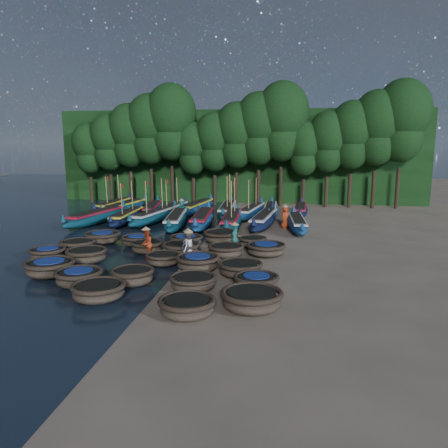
# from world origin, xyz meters

# --- Properties ---
(ground) EXTENTS (120.00, 120.00, 0.00)m
(ground) POSITION_xyz_m (0.00, 0.00, 0.00)
(ground) COLOR gray
(ground) RESTS_ON ground
(foliage_wall) EXTENTS (40.00, 3.00, 10.00)m
(foliage_wall) POSITION_xyz_m (0.00, 23.50, 5.00)
(foliage_wall) COLOR black
(foliage_wall) RESTS_ON ground
(coracle_2) EXTENTS (2.68, 2.68, 0.77)m
(coracle_2) POSITION_xyz_m (-2.14, -8.99, 0.44)
(coracle_2) COLOR #4E4031
(coracle_2) RESTS_ON ground
(coracle_3) EXTENTS (2.50, 2.50, 0.76)m
(coracle_3) POSITION_xyz_m (1.88, -10.13, 0.43)
(coracle_3) COLOR #4E4031
(coracle_3) RESTS_ON ground
(coracle_4) EXTENTS (2.48, 2.48, 0.85)m
(coracle_4) POSITION_xyz_m (4.24, -9.16, 0.48)
(coracle_4) COLOR #4E4031
(coracle_4) RESTS_ON ground
(coracle_5) EXTENTS (2.83, 2.83, 0.82)m
(coracle_5) POSITION_xyz_m (-5.94, -6.17, 0.47)
(coracle_5) COLOR #4E4031
(coracle_5) RESTS_ON ground
(coracle_6) EXTENTS (2.20, 2.20, 0.78)m
(coracle_6) POSITION_xyz_m (-3.82, -7.36, 0.45)
(coracle_6) COLOR #4E4031
(coracle_6) RESTS_ON ground
(coracle_7) EXTENTS (2.01, 2.01, 0.81)m
(coracle_7) POSITION_xyz_m (-1.45, -6.86, 0.46)
(coracle_7) COLOR #4E4031
(coracle_7) RESTS_ON ground
(coracle_8) EXTENTS (2.51, 2.51, 0.71)m
(coracle_8) POSITION_xyz_m (1.45, -7.16, 0.40)
(coracle_8) COLOR #4E4031
(coracle_8) RESTS_ON ground
(coracle_9) EXTENTS (2.04, 2.04, 0.75)m
(coracle_9) POSITION_xyz_m (4.24, -6.80, 0.43)
(coracle_9) COLOR #4E4031
(coracle_9) RESTS_ON ground
(coracle_10) EXTENTS (2.01, 2.01, 0.77)m
(coracle_10) POSITION_xyz_m (-7.55, -3.56, 0.45)
(coracle_10) COLOR #4E4031
(coracle_10) RESTS_ON ground
(coracle_11) EXTENTS (2.24, 2.24, 0.80)m
(coracle_11) POSITION_xyz_m (-5.27, -3.58, 0.46)
(coracle_11) COLOR #4E4031
(coracle_11) RESTS_ON ground
(coracle_12) EXTENTS (1.89, 1.89, 0.69)m
(coracle_12) POSITION_xyz_m (-0.98, -3.46, 0.39)
(coracle_12) COLOR #4E4031
(coracle_12) RESTS_ON ground
(coracle_13) EXTENTS (2.72, 2.72, 0.83)m
(coracle_13) POSITION_xyz_m (1.05, -4.21, 0.48)
(coracle_13) COLOR #4E4031
(coracle_13) RESTS_ON ground
(coracle_14) EXTENTS (2.58, 2.58, 0.75)m
(coracle_14) POSITION_xyz_m (3.31, -4.79, 0.43)
(coracle_14) COLOR #4E4031
(coracle_14) RESTS_ON ground
(coracle_15) EXTENTS (2.07, 2.07, 0.79)m
(coracle_15) POSITION_xyz_m (-6.76, -1.60, 0.45)
(coracle_15) COLOR #4E4031
(coracle_15) RESTS_ON ground
(coracle_16) EXTENTS (2.18, 2.18, 0.75)m
(coracle_16) POSITION_xyz_m (-2.67, -1.09, 0.43)
(coracle_16) COLOR #4E4031
(coracle_16) RESTS_ON ground
(coracle_17) EXTENTS (2.64, 2.64, 0.79)m
(coracle_17) POSITION_xyz_m (-0.51, -1.38, 0.45)
(coracle_17) COLOR #4E4031
(coracle_17) RESTS_ON ground
(coracle_18) EXTENTS (2.59, 2.59, 0.73)m
(coracle_18) POSITION_xyz_m (2.06, -1.23, 0.42)
(coracle_18) COLOR #4E4031
(coracle_18) RESTS_ON ground
(coracle_19) EXTENTS (2.51, 2.51, 0.76)m
(coracle_19) POSITION_xyz_m (4.33, -0.64, 0.44)
(coracle_19) COLOR #4E4031
(coracle_19) RESTS_ON ground
(coracle_20) EXTENTS (2.75, 2.75, 0.77)m
(coracle_20) POSITION_xyz_m (-6.36, 0.98, 0.44)
(coracle_20) COLOR #4E4031
(coracle_20) RESTS_ON ground
(coracle_21) EXTENTS (2.38, 2.38, 0.69)m
(coracle_21) POSITION_xyz_m (-3.86, 0.64, 0.40)
(coracle_21) COLOR #4E4031
(coracle_21) RESTS_ON ground
(coracle_22) EXTENTS (2.16, 2.16, 0.72)m
(coracle_22) POSITION_xyz_m (-0.79, 0.89, 0.42)
(coracle_22) COLOR #4E4031
(coracle_22) RESTS_ON ground
(coracle_23) EXTENTS (2.71, 2.71, 0.84)m
(coracle_23) POSITION_xyz_m (1.31, 2.15, 0.48)
(coracle_23) COLOR #4E4031
(coracle_23) RESTS_ON ground
(coracle_24) EXTENTS (1.80, 1.80, 0.69)m
(coracle_24) POSITION_xyz_m (3.40, 1.30, 0.40)
(coracle_24) COLOR #4E4031
(coracle_24) RESTS_ON ground
(long_boat_1) EXTENTS (2.91, 8.61, 1.54)m
(long_boat_1) POSITION_xyz_m (-9.79, 7.66, 0.58)
(long_boat_1) COLOR #0E3E4F
(long_boat_1) RESTS_ON ground
(long_boat_2) EXTENTS (1.68, 7.94, 3.37)m
(long_boat_2) POSITION_xyz_m (-7.49, 8.37, 0.54)
(long_boat_2) COLOR #0E1834
(long_boat_2) RESTS_ON ground
(long_boat_3) EXTENTS (2.83, 8.32, 3.58)m
(long_boat_3) POSITION_xyz_m (-5.28, 8.75, 0.57)
(long_boat_3) COLOR #0E3E4F
(long_boat_3) RESTS_ON ground
(long_boat_4) EXTENTS (2.62, 8.53, 1.51)m
(long_boat_4) POSITION_xyz_m (-3.06, 7.15, 0.58)
(long_boat_4) COLOR #0E3E4F
(long_boat_4) RESTS_ON ground
(long_boat_5) EXTENTS (2.18, 8.84, 1.56)m
(long_boat_5) POSITION_xyz_m (-1.09, 7.79, 0.59)
(long_boat_5) COLOR navy
(long_boat_5) RESTS_ON ground
(long_boat_6) EXTENTS (1.94, 8.91, 3.79)m
(long_boat_6) POSITION_xyz_m (1.28, 7.36, 0.60)
(long_boat_6) COLOR #0E3E4F
(long_boat_6) RESTS_ON ground
(long_boat_7) EXTENTS (2.49, 8.61, 1.53)m
(long_boat_7) POSITION_xyz_m (3.69, 8.35, 0.58)
(long_boat_7) COLOR #0E1834
(long_boat_7) RESTS_ON ground
(long_boat_8) EXTENTS (1.88, 7.72, 1.36)m
(long_boat_8) POSITION_xyz_m (6.25, 7.52, 0.52)
(long_boat_8) COLOR navy
(long_boat_8) RESTS_ON ground
(long_boat_9) EXTENTS (1.73, 8.10, 3.44)m
(long_boat_9) POSITION_xyz_m (-11.12, 14.22, 0.55)
(long_boat_9) COLOR #0E1834
(long_boat_9) RESTS_ON ground
(long_boat_10) EXTENTS (2.65, 8.39, 1.49)m
(long_boat_10) POSITION_xyz_m (-9.50, 13.07, 0.57)
(long_boat_10) COLOR #0E3E4F
(long_boat_10) RESTS_ON ground
(long_boat_11) EXTENTS (2.66, 7.78, 1.39)m
(long_boat_11) POSITION_xyz_m (-6.73, 12.77, 0.53)
(long_boat_11) COLOR #0E3E4F
(long_boat_11) RESTS_ON ground
(long_boat_12) EXTENTS (2.17, 7.92, 3.38)m
(long_boat_12) POSITION_xyz_m (-4.84, 12.48, 0.54)
(long_boat_12) COLOR #0E1834
(long_boat_12) RESTS_ON ground
(long_boat_13) EXTENTS (2.57, 8.26, 1.47)m
(long_boat_13) POSITION_xyz_m (-2.87, 14.36, 0.56)
(long_boat_13) COLOR navy
(long_boat_13) RESTS_ON ground
(long_boat_14) EXTENTS (1.99, 8.70, 3.70)m
(long_boat_14) POSITION_xyz_m (0.18, 12.79, 0.59)
(long_boat_14) COLOR #0E3E4F
(long_boat_14) RESTS_ON ground
(long_boat_15) EXTENTS (2.67, 8.02, 3.45)m
(long_boat_15) POSITION_xyz_m (2.36, 12.57, 0.55)
(long_boat_15) COLOR navy
(long_boat_15) RESTS_ON ground
(long_boat_16) EXTENTS (1.45, 7.93, 1.40)m
(long_boat_16) POSITION_xyz_m (3.96, 13.60, 0.53)
(long_boat_16) COLOR navy
(long_boat_16) RESTS_ON ground
(long_boat_17) EXTENTS (1.56, 7.40, 1.30)m
(long_boat_17) POSITION_xyz_m (6.66, 14.45, 0.50)
(long_boat_17) COLOR #0E1834
(long_boat_17) RESTS_ON ground
(fisherman_0) EXTENTS (0.63, 0.89, 1.89)m
(fisherman_0) POSITION_xyz_m (0.07, -2.07, 0.90)
(fisherman_0) COLOR silver
(fisherman_0) RESTS_ON ground
(fisherman_1) EXTENTS (0.58, 0.71, 1.87)m
(fisherman_1) POSITION_xyz_m (2.37, 0.45, 0.94)
(fisherman_1) COLOR #17625A
(fisherman_1) RESTS_ON ground
(fisherman_2) EXTENTS (0.72, 0.91, 1.99)m
(fisherman_2) POSITION_xyz_m (-2.28, -2.33, 0.94)
(fisherman_2) COLOR #AE3717
(fisherman_2) RESTS_ON ground
(fisherman_3) EXTENTS (1.17, 1.22, 1.87)m
(fisherman_3) POSITION_xyz_m (0.13, -2.22, 0.87)
(fisherman_3) COLOR black
(fisherman_3) RESTS_ON ground
(fisherman_4) EXTENTS (0.94, 0.94, 1.80)m
(fisherman_4) POSITION_xyz_m (-0.07, -1.60, 0.87)
(fisherman_4) COLOR silver
(fisherman_4) RESTS_ON ground
(fisherman_5) EXTENTS (1.65, 0.64, 1.95)m
(fisherman_5) POSITION_xyz_m (-3.40, 10.36, 0.91)
(fisherman_5) COLOR #17625A
(fisherman_5) RESTS_ON ground
(fisherman_6) EXTENTS (0.89, 1.00, 1.93)m
(fisherman_6) POSITION_xyz_m (5.32, 8.12, 0.92)
(fisherman_6) COLOR #AE3717
(fisherman_6) RESTS_ON ground
(tree_0) EXTENTS (3.68, 3.68, 8.68)m
(tree_0) POSITION_xyz_m (-16.00, 20.00, 5.97)
(tree_0) COLOR black
(tree_0) RESTS_ON ground
(tree_1) EXTENTS (4.09, 4.09, 9.65)m
(tree_1) POSITION_xyz_m (-13.70, 20.00, 6.65)
(tree_1) COLOR black
(tree_1) RESTS_ON ground
(tree_2) EXTENTS (4.51, 4.51, 10.63)m
(tree_2) POSITION_xyz_m (-11.40, 20.00, 7.32)
(tree_2) COLOR black
(tree_2) RESTS_ON ground
(tree_3) EXTENTS (4.92, 4.92, 11.60)m
(tree_3) POSITION_xyz_m (-9.10, 20.00, 8.00)
(tree_3) COLOR black
(tree_3) RESTS_ON ground
(tree_4) EXTENTS (5.34, 5.34, 12.58)m
(tree_4) POSITION_xyz_m (-6.80, 20.00, 8.67)
(tree_4) COLOR black
(tree_4) RESTS_ON ground
(tree_5) EXTENTS (3.68, 3.68, 8.68)m
(tree_5) POSITION_xyz_m (-4.50, 20.00, 5.97)
(tree_5) COLOR black
(tree_5) RESTS_ON ground
(tree_6) EXTENTS (4.09, 4.09, 9.65)m
(tree_6) POSITION_xyz_m (-2.20, 20.00, 6.65)
(tree_6) COLOR black
(tree_6) RESTS_ON ground
(tree_7) EXTENTS (4.51, 4.51, 10.63)m
(tree_7) POSITION_xyz_m (0.10, 20.00, 7.32)
(tree_7) COLOR black
(tree_7) RESTS_ON ground
(tree_8) EXTENTS (4.92, 4.92, 11.60)m
(tree_8) POSITION_xyz_m (2.40, 20.00, 8.00)
(tree_8) COLOR black
(tree_8) RESTS_ON ground
(tree_9) EXTENTS (5.34, 5.34, 12.58)m
(tree_9) POSITION_xyz_m (4.70, 20.00, 8.67)
(tree_9) COLOR black
(tree_9) RESTS_ON ground
(tree_10) EXTENTS (3.68, 3.68, 8.68)m
(tree_10) POSITION_xyz_m (7.00, 20.00, 5.97)
(tree_10) COLOR black
(tree_10) RESTS_ON ground
(tree_11) EXTENTS (4.09, 4.09, 9.65)m
(tree_11) POSITION_xyz_m (9.30, 20.00, 6.65)
(tree_11) COLOR black
(tree_11) RESTS_ON ground
(tree_12) EXTENTS (4.51, 4.51, 10.63)m
(tree_12) POSITION_xyz_m (11.60, 20.00, 7.32)
(tree_12) COLOR black
(tree_12) RESTS_ON ground
(tree_13) EXTENTS (4.92, 4.92, 11.60)m
(tree_13) POSITION_xyz_m (13.90, 20.00, 8.00)
(tree_13) COLOR black
(tree_13) RESTS_ON ground
(tree_14) EXTENTS (5.34, 5.34, 12.58)m
(tree_14) POSITION_xyz_m (16.20, 20.00, 8.67)
(tree_14) COLOR black
(tree_14) RESTS_ON ground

